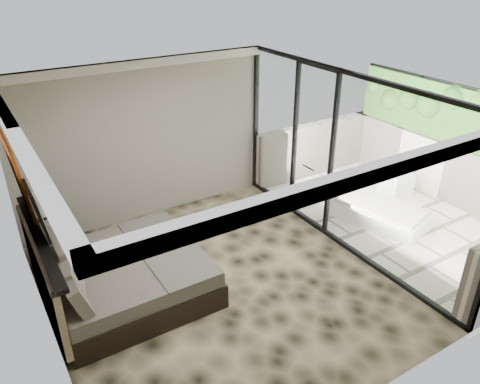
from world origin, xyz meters
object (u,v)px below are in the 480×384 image
nightstand (50,252)px  lounger (377,211)px  bed (120,276)px  ottoman (396,184)px  table_lamp (40,212)px

nightstand → lounger: bearing=-22.7°
bed → ottoman: 5.63m
nightstand → ottoman: 6.40m
bed → table_lamp: bearing=118.8°
ottoman → bed: bearing=-178.6°
bed → nightstand: bed is taller
nightstand → ottoman: (6.30, -1.14, 0.01)m
table_lamp → bed: bearing=-61.2°
ottoman → table_lamp: bearing=170.0°
bed → lounger: bed is taller
bed → ottoman: size_ratio=4.36×
lounger → bed: bearing=160.2°
table_lamp → ottoman: bearing=-10.0°
nightstand → lounger: (5.23, -1.66, -0.04)m
nightstand → ottoman: ottoman is taller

